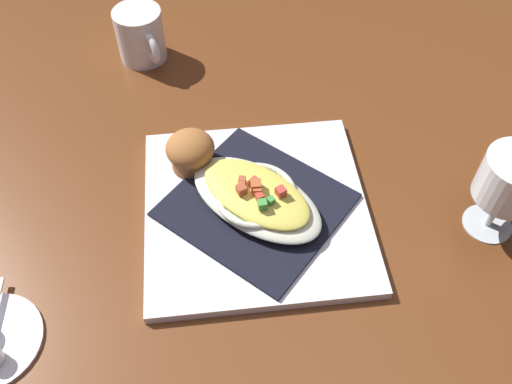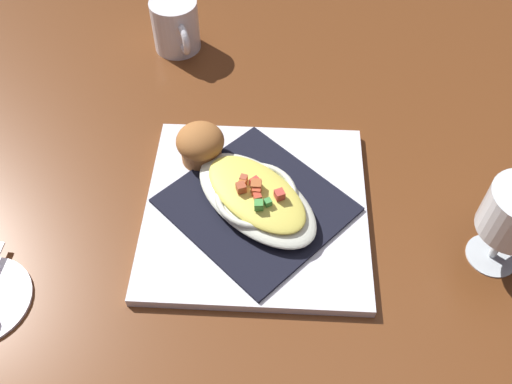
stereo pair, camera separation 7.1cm
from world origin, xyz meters
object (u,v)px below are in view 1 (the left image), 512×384
Objects in this scene: square_plate at (256,209)px; stemmed_glass at (511,183)px; muffin at (191,152)px; coffee_mug at (141,38)px; gratin_dish at (256,196)px.

square_plate is 0.32m from stemmed_glass.
muffin is 0.41m from stemmed_glass.
muffin is at bearing 5.74° from coffee_mug.
stemmed_glass reaches higher than muffin.
gratin_dish is at bearing 2.93° from square_plate.
square_plate is at bearing 35.80° from muffin.
stemmed_glass reaches higher than square_plate.
gratin_dish is 0.12m from muffin.
stemmed_glass is (0.47, 0.39, 0.05)m from coffee_mug.
coffee_mug is at bearing -140.82° from stemmed_glass.
square_plate is 0.12m from muffin.
gratin_dish is (0.00, 0.00, 0.03)m from square_plate.
square_plate is at bearing -109.35° from stemmed_glass.
gratin_dish reaches higher than square_plate.
stemmed_glass reaches higher than gratin_dish.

